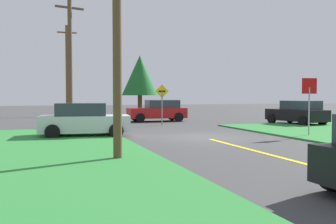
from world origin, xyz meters
name	(u,v)px	position (x,y,z in m)	size (l,w,h in m)	color
ground_plane	(202,137)	(0.00, 0.00, 0.00)	(120.00, 120.00, 0.00)	#3F3F3F
lane_stripe_center	(313,166)	(0.00, -8.00, 0.01)	(0.20, 14.00, 0.01)	yellow
stop_sign	(309,96)	(5.00, -1.39, 1.98)	(0.74, 0.16, 2.81)	#9EA0A8
parked_car_near_building	(84,120)	(-5.30, 1.90, 0.80)	(4.38, 2.40, 1.62)	silver
car_approaching_junction	(158,111)	(1.24, 11.37, 0.80)	(4.39, 2.03, 1.62)	red
car_on_crossroad	(297,113)	(9.29, 5.32, 0.80)	(2.57, 4.45, 1.62)	black
utility_pole_near	(117,21)	(-5.04, -5.33, 4.25)	(1.80, 0.27, 8.22)	brown
utility_pole_mid	(70,60)	(-5.48, 7.85, 4.15)	(1.76, 0.62, 8.00)	brown
utility_pole_far	(67,70)	(-4.81, 21.02, 4.39)	(1.80, 0.30, 8.55)	brown
direction_sign	(162,100)	(0.42, 7.72, 1.68)	(0.90, 0.14, 2.70)	slate
oak_tree_left	(140,76)	(2.27, 21.22, 3.95)	(3.64, 3.64, 5.98)	brown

